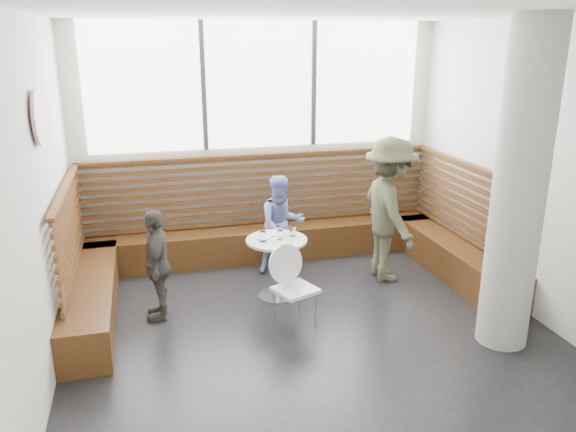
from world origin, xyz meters
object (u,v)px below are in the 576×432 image
object	(u,v)px
child_back	(282,224)
cafe_table	(277,256)
child_left	(157,264)
cafe_chair	(294,280)
concrete_column	(519,190)
adult_man	(389,210)

from	to	relation	value
child_back	cafe_table	bearing A→B (deg)	-113.24
cafe_table	child_left	size ratio (longest dim) A/B	0.59
cafe_table	child_back	xyz separation A→B (m)	(0.26, 0.77, 0.12)
cafe_chair	child_back	world-z (taller)	child_back
child_back	child_left	bearing A→B (deg)	-155.46
child_back	child_left	distance (m)	1.87
concrete_column	child_left	xyz separation A→B (m)	(-3.37, 1.42, -0.98)
child_back	child_left	xyz separation A→B (m)	(-1.63, -0.92, -0.03)
adult_man	concrete_column	bearing A→B (deg)	-162.82
concrete_column	child_left	bearing A→B (deg)	157.12
cafe_table	adult_man	bearing A→B (deg)	7.47
concrete_column	cafe_chair	bearing A→B (deg)	156.23
concrete_column	child_back	size ratio (longest dim) A/B	2.46
cafe_chair	child_left	distance (m)	1.50
cafe_table	concrete_column	bearing A→B (deg)	-38.20
cafe_table	adult_man	world-z (taller)	adult_man
cafe_table	child_left	distance (m)	1.38
child_left	cafe_table	bearing A→B (deg)	101.33
adult_man	child_back	distance (m)	1.40
child_left	adult_man	bearing A→B (deg)	102.01
adult_man	child_left	xyz separation A→B (m)	(-2.88, -0.35, -0.29)
child_left	cafe_chair	bearing A→B (deg)	73.55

